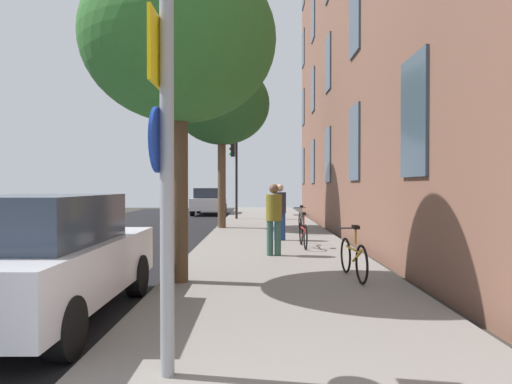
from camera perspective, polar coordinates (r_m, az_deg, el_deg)
ground_plane at (r=16.49m, az=-10.49°, el=-5.35°), size 41.80×41.80×0.00m
road_asphalt at (r=17.00m, az=-17.49°, el=-5.17°), size 7.00×38.00×0.01m
sidewalk at (r=16.20m, az=1.82°, el=-5.24°), size 4.20×38.00×0.12m
building_facade at (r=16.98m, az=11.31°, el=21.30°), size 0.56×27.00×15.40m
sign_post at (r=3.99m, az=-11.37°, el=5.49°), size 0.15×0.60×3.54m
traffic_light at (r=22.87m, az=-2.69°, el=3.41°), size 0.43×0.24×3.95m
tree_near at (r=8.22m, az=-9.52°, el=18.05°), size 3.27×3.27×5.48m
tree_far at (r=18.20m, az=-4.30°, el=10.82°), size 3.74×3.74×6.43m
bicycle_0 at (r=8.31m, az=12.03°, el=-7.96°), size 0.42×1.67×0.94m
bicycle_1 at (r=12.28m, az=5.90°, el=-5.16°), size 0.42×1.65×0.94m
bicycle_2 at (r=16.22m, az=5.65°, el=-3.70°), size 0.42×1.74×0.95m
pedestrian_0 at (r=10.70m, az=2.24°, el=-2.84°), size 0.49×0.49×1.67m
pedestrian_1 at (r=13.74m, az=2.98°, el=-2.02°), size 0.52×0.52×1.69m
car_0 at (r=6.48m, az=-25.32°, el=-7.31°), size 1.95×4.20×1.62m
car_1 at (r=28.10m, az=-5.86°, el=-1.11°), size 1.89×4.42×1.62m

